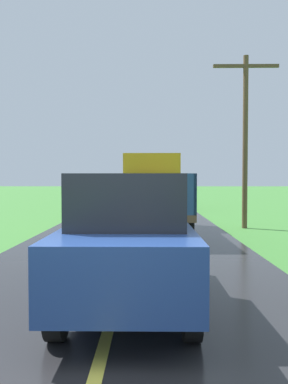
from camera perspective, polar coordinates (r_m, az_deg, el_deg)
banana_truck_near at (r=13.66m, az=1.19°, el=0.02°), size 2.38×5.82×2.80m
banana_truck_far at (r=26.52m, az=1.36°, el=0.95°), size 2.38×5.81×2.80m
utility_pole_roadside at (r=15.57m, az=14.89°, el=8.46°), size 2.54×0.20×6.72m
following_car at (r=5.61m, az=-2.19°, el=-6.87°), size 1.74×4.10×1.92m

